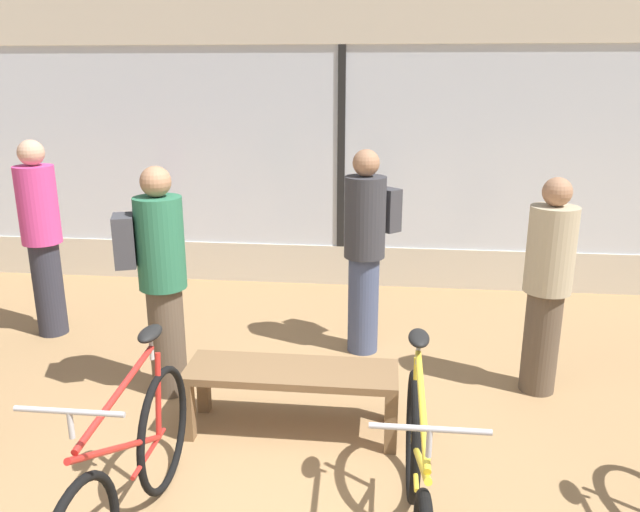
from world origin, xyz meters
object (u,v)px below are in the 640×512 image
object	(u,v)px
bicycle_left	(129,476)
customer_near_bench	(42,235)
display_bench	(292,380)
bicycle_right	(417,490)
customer_near_rack	(547,284)
customer_mid_floor	(366,246)
customer_by_window	(160,276)

from	to	relation	value
bicycle_left	customer_near_bench	xyz separation A→B (m)	(-1.81, 2.52, 0.54)
display_bench	bicycle_right	bearing A→B (deg)	-54.33
customer_near_rack	customer_mid_floor	world-z (taller)	customer_mid_floor
customer_by_window	customer_mid_floor	bearing A→B (deg)	32.41
bicycle_right	customer_by_window	xyz separation A→B (m)	(-1.79, 1.50, 0.53)
display_bench	customer_mid_floor	distance (m)	1.51
display_bench	bicycle_left	bearing A→B (deg)	-119.34
customer_mid_floor	bicycle_left	bearing A→B (deg)	-113.40
customer_by_window	customer_near_bench	distance (m)	1.73
customer_by_window	display_bench	bearing A→B (deg)	-22.44
display_bench	customer_by_window	world-z (taller)	customer_by_window
customer_by_window	customer_near_bench	world-z (taller)	customer_near_bench
customer_by_window	customer_mid_floor	size ratio (longest dim) A/B	0.98
bicycle_right	customer_by_window	size ratio (longest dim) A/B	1.05
bicycle_right	customer_near_bench	bearing A→B (deg)	142.65
bicycle_right	customer_mid_floor	bearing A→B (deg)	98.24
bicycle_left	bicycle_right	bearing A→B (deg)	2.14
bicycle_left	customer_mid_floor	size ratio (longest dim) A/B	0.99
display_bench	customer_near_rack	world-z (taller)	customer_near_rack
customer_by_window	customer_near_bench	bearing A→B (deg)	146.26
bicycle_left	customer_by_window	size ratio (longest dim) A/B	1.01
bicycle_left	customer_mid_floor	distance (m)	2.75
display_bench	customer_near_bench	xyz separation A→B (m)	(-2.45, 1.38, 0.57)
display_bench	customer_by_window	xyz separation A→B (m)	(-1.01, 0.42, 0.55)
customer_mid_floor	customer_near_bench	distance (m)	2.88
display_bench	customer_by_window	distance (m)	1.23
customer_by_window	customer_mid_floor	world-z (taller)	customer_mid_floor
bicycle_left	customer_near_bench	size ratio (longest dim) A/B	0.97
bicycle_left	display_bench	xyz separation A→B (m)	(0.64, 1.14, -0.03)
customer_mid_floor	customer_near_bench	size ratio (longest dim) A/B	0.98
customer_near_bench	customer_mid_floor	bearing A→B (deg)	-0.90
bicycle_left	customer_near_rack	xyz separation A→B (m)	(2.41, 1.89, 0.45)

